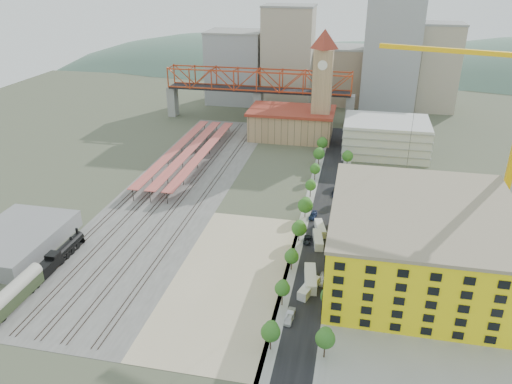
% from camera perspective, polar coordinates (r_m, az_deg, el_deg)
% --- Properties ---
extents(ground, '(400.00, 400.00, 0.00)m').
position_cam_1_polar(ground, '(153.86, 1.49, -3.37)').
color(ground, '#474C38').
rests_on(ground, ground).
extents(ballast_strip, '(36.00, 165.00, 0.06)m').
position_cam_1_polar(ballast_strip, '(177.97, -8.93, 0.41)').
color(ballast_strip, '#605E59').
rests_on(ballast_strip, ground).
extents(dirt_lot, '(28.00, 67.00, 0.06)m').
position_cam_1_polar(dirt_lot, '(128.27, -2.90, -9.68)').
color(dirt_lot, tan).
rests_on(dirt_lot, ground).
extents(street_asphalt, '(12.00, 170.00, 0.06)m').
position_cam_1_polar(street_asphalt, '(165.49, 7.90, -1.47)').
color(street_asphalt, black).
rests_on(street_asphalt, ground).
extents(sidewalk_west, '(3.00, 170.00, 0.04)m').
position_cam_1_polar(sidewalk_west, '(165.85, 6.01, -1.31)').
color(sidewalk_west, gray).
rests_on(sidewalk_west, ground).
extents(sidewalk_east, '(3.00, 170.00, 0.04)m').
position_cam_1_polar(sidewalk_east, '(165.32, 9.80, -1.64)').
color(sidewalk_east, gray).
rests_on(sidewalk_east, ground).
extents(construction_pad, '(50.00, 90.00, 0.06)m').
position_cam_1_polar(construction_pad, '(136.34, 19.03, -8.90)').
color(construction_pad, gray).
rests_on(construction_pad, ground).
extents(rail_tracks, '(26.56, 160.00, 0.18)m').
position_cam_1_polar(rail_tracks, '(178.53, -9.48, 0.49)').
color(rail_tracks, '#382B23').
rests_on(rail_tracks, ground).
extents(platform_canopies, '(16.00, 80.00, 4.12)m').
position_cam_1_polar(platform_canopies, '(202.00, -7.67, 4.70)').
color(platform_canopies, '#CE5C4F').
rests_on(platform_canopies, ground).
extents(station_hall, '(38.00, 24.00, 13.10)m').
position_cam_1_polar(station_hall, '(227.25, 4.07, 7.85)').
color(station_hall, tan).
rests_on(station_hall, ground).
extents(clock_tower, '(12.00, 12.00, 52.00)m').
position_cam_1_polar(clock_tower, '(218.59, 7.63, 12.98)').
color(clock_tower, tan).
rests_on(clock_tower, ground).
extents(parking_garage, '(34.00, 26.00, 14.00)m').
position_cam_1_polar(parking_garage, '(214.18, 14.59, 6.14)').
color(parking_garage, silver).
rests_on(parking_garage, ground).
extents(truss_bridge, '(94.00, 9.60, 25.60)m').
position_cam_1_polar(truss_bridge, '(249.38, 0.27, 12.33)').
color(truss_bridge, gray).
rests_on(truss_bridge, ground).
extents(construction_building, '(44.60, 50.60, 18.80)m').
position_cam_1_polar(construction_building, '(131.15, 18.29, -5.39)').
color(construction_building, yellow).
rests_on(construction_building, ground).
extents(warehouse, '(22.00, 32.00, 5.00)m').
position_cam_1_polar(warehouse, '(154.03, -25.79, -4.98)').
color(warehouse, gray).
rests_on(warehouse, ground).
extents(street_trees, '(15.40, 124.40, 8.00)m').
position_cam_1_polar(street_trees, '(156.59, 7.60, -3.06)').
color(street_trees, '#2A671F').
rests_on(street_trees, ground).
extents(skyline, '(133.00, 46.00, 60.00)m').
position_cam_1_polar(skyline, '(280.80, 8.58, 14.30)').
color(skyline, '#9EA0A3').
rests_on(skyline, ground).
extents(distant_hills, '(647.00, 264.00, 227.00)m').
position_cam_1_polar(distant_hills, '(422.45, 13.96, 2.90)').
color(distant_hills, '#4C6B59').
rests_on(distant_hills, ground).
extents(locomotive, '(2.93, 22.59, 5.65)m').
position_cam_1_polar(locomotive, '(143.04, -21.39, -6.63)').
color(locomotive, black).
rests_on(locomotive, ground).
extents(coach, '(3.24, 18.82, 5.91)m').
position_cam_1_polar(coach, '(129.51, -26.01, -10.50)').
color(coach, '#27331B').
rests_on(coach, ground).
extents(tower_crane, '(53.70, 17.03, 59.02)m').
position_cam_1_polar(tower_crane, '(154.06, 26.93, 8.55)').
color(tower_crane, yellow).
rests_on(tower_crane, ground).
extents(site_trailer_a, '(4.81, 8.88, 2.35)m').
position_cam_1_polar(site_trailer_a, '(122.95, 6.04, -10.87)').
color(site_trailer_a, silver).
rests_on(site_trailer_a, ground).
extents(site_trailer_b, '(4.18, 10.70, 2.85)m').
position_cam_1_polar(site_trailer_b, '(125.75, 6.23, -9.83)').
color(site_trailer_b, silver).
rests_on(site_trailer_b, ground).
extents(site_trailer_c, '(3.91, 9.31, 2.47)m').
position_cam_1_polar(site_trailer_c, '(142.52, 7.09, -5.46)').
color(site_trailer_c, silver).
rests_on(site_trailer_c, ground).
extents(site_trailer_d, '(4.31, 8.87, 2.35)m').
position_cam_1_polar(site_trailer_d, '(148.62, 7.35, -4.15)').
color(site_trailer_d, silver).
rests_on(site_trailer_d, ground).
extents(car_0, '(2.07, 4.38, 1.45)m').
position_cam_1_polar(car_0, '(114.02, 3.80, -14.33)').
color(car_0, silver).
rests_on(car_0, ground).
extents(car_1, '(1.97, 4.62, 1.48)m').
position_cam_1_polar(car_1, '(115.41, 3.94, -13.76)').
color(car_1, '#AEAEB4').
rests_on(car_1, ground).
extents(car_2, '(2.30, 4.85, 1.34)m').
position_cam_1_polar(car_2, '(143.34, 5.90, -5.47)').
color(car_2, black).
rests_on(car_2, ground).
extents(car_3, '(2.58, 5.09, 1.42)m').
position_cam_1_polar(car_3, '(156.63, 6.53, -2.70)').
color(car_3, navy).
rests_on(car_3, ground).
extents(car_4, '(1.98, 4.61, 1.55)m').
position_cam_1_polar(car_4, '(126.68, 7.63, -9.98)').
color(car_4, white).
rests_on(car_4, ground).
extents(car_5, '(2.09, 4.54, 1.44)m').
position_cam_1_polar(car_5, '(127.77, 7.68, -9.68)').
color(car_5, gray).
rests_on(car_5, ground).
extents(car_6, '(3.29, 5.61, 1.47)m').
position_cam_1_polar(car_6, '(174.41, 9.17, 0.12)').
color(car_6, black).
rests_on(car_6, ground).
extents(car_7, '(2.24, 4.86, 1.38)m').
position_cam_1_polar(car_7, '(172.37, 9.13, -0.20)').
color(car_7, navy).
rests_on(car_7, ground).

